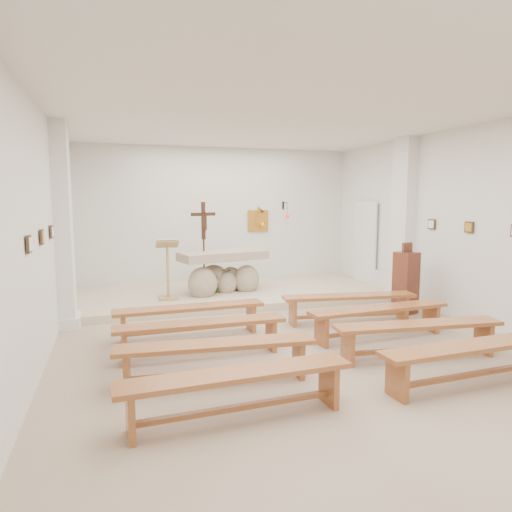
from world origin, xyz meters
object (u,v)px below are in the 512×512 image
object	(u,v)px
lectern	(168,269)
bench_right_fourth	(471,355)
crucifix_stand	(204,240)
bench_left_third	(216,353)
bench_right_second	(379,315)
bench_left_front	(190,314)
bench_right_front	(349,302)
bench_right_third	(418,332)
bench_left_second	(201,330)
altar	(222,275)
donation_pedestal	(406,282)
bench_left_fourth	(237,384)

from	to	relation	value
lectern	bench_right_fourth	distance (m)	5.97
crucifix_stand	bench_left_third	size ratio (longest dim) A/B	0.82
bench_right_second	bench_right_fourth	bearing A→B (deg)	-93.53
crucifix_stand	bench_left_front	xyz separation A→B (m)	(-0.78, -2.78, -0.92)
bench_right_front	bench_right_second	world-z (taller)	same
bench_left_front	bench_right_front	xyz separation A→B (m)	(2.87, 0.00, 0.00)
bench_right_third	bench_right_fourth	size ratio (longest dim) A/B	1.00
bench_right_front	bench_right_third	size ratio (longest dim) A/B	1.00
bench_left_second	bench_right_second	distance (m)	2.87
crucifix_stand	bench_right_second	distance (m)	4.40
altar	bench_right_front	bearing A→B (deg)	-69.69
bench_right_third	bench_left_front	bearing A→B (deg)	151.79
bench_left_second	bench_left_third	bearing A→B (deg)	-89.58
altar	donation_pedestal	world-z (taller)	donation_pedestal
bench_left_front	bench_left_fourth	xyz separation A→B (m)	(0.00, -2.93, 0.00)
donation_pedestal	bench_left_fourth	distance (m)	5.36
bench_right_second	bench_left_third	bearing A→B (deg)	-164.74
bench_left_front	altar	bearing A→B (deg)	64.45
crucifix_stand	bench_right_fourth	xyz separation A→B (m)	(2.10, -5.71, -0.92)
crucifix_stand	bench_right_front	world-z (taller)	crucifix_stand
bench_left_second	bench_right_second	world-z (taller)	same
lectern	crucifix_stand	distance (m)	1.15
bench_right_fourth	lectern	bearing A→B (deg)	117.21
lectern	donation_pedestal	bearing A→B (deg)	-22.40
bench_right_fourth	crucifix_stand	bearing A→B (deg)	107.57
crucifix_stand	lectern	bearing A→B (deg)	-169.25
lectern	bench_right_third	size ratio (longest dim) A/B	0.52
bench_right_third	bench_left_fourth	world-z (taller)	same
bench_left_third	donation_pedestal	bearing A→B (deg)	32.88
bench_left_front	bench_left_fourth	bearing A→B (deg)	-91.77
crucifix_stand	bench_right_front	xyz separation A→B (m)	(2.10, -2.78, -0.92)
donation_pedestal	bench_right_third	bearing A→B (deg)	-136.29
crucifix_stand	bench_right_fourth	world-z (taller)	crucifix_stand
altar	crucifix_stand	xyz separation A→B (m)	(-0.38, 0.15, 0.77)
bench_left_third	bench_left_fourth	bearing A→B (deg)	-84.99
bench_left_front	bench_left_third	xyz separation A→B (m)	(0.00, -1.96, 0.00)
bench_right_front	bench_right_fourth	bearing A→B (deg)	-82.31
altar	bench_left_third	size ratio (longest dim) A/B	0.84
bench_right_third	bench_right_fourth	world-z (taller)	same
crucifix_stand	bench_right_front	bearing A→B (deg)	-74.24
bench_right_front	bench_left_third	world-z (taller)	same
bench_left_second	altar	bearing A→B (deg)	72.62
altar	bench_right_second	world-z (taller)	altar
crucifix_stand	bench_left_front	size ratio (longest dim) A/B	0.83
crucifix_stand	bench_right_third	size ratio (longest dim) A/B	0.82
bench_left_second	bench_left_fourth	size ratio (longest dim) A/B	0.99
altar	lectern	bearing A→B (deg)	-175.64
altar	bench_right_fourth	size ratio (longest dim) A/B	0.85
altar	bench_right_third	world-z (taller)	altar
lectern	bench_left_third	world-z (taller)	lectern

